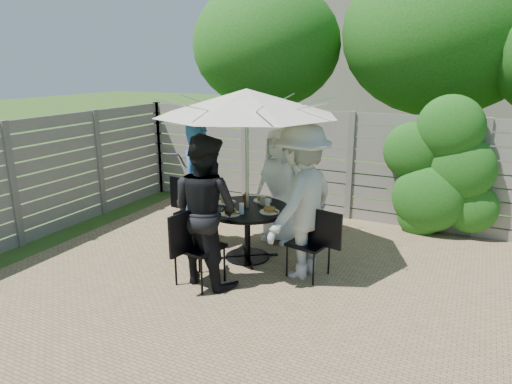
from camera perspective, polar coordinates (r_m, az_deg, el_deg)
The scene contains 21 objects.
backyard_envelope at distance 14.82m, azimuth 19.99°, elevation 14.91°, with size 60.00×60.00×5.00m.
patio_table at distance 6.18m, azimuth -1.09°, elevation -3.91°, with size 1.30×1.30×0.74m.
umbrella at distance 5.84m, azimuth -1.17°, elevation 11.16°, with size 2.73×2.73×2.30m.
chair_back at distance 7.01m, azimuth 3.68°, elevation -3.54°, with size 0.55×0.72×0.95m.
person_back at distance 6.73m, azimuth 3.14°, elevation 0.76°, with size 0.84×0.55×1.72m, color white.
chair_left at distance 6.85m, azimuth -7.58°, elevation -4.04°, with size 0.73×0.52×0.98m.
person_left at distance 6.58m, azimuth -6.90°, elevation 0.74°, with size 0.66×0.43×1.82m, color #235A98.
chair_front at distance 5.58m, azimuth -7.12°, elevation -8.71°, with size 0.55×0.75×1.00m.
person_front at distance 5.45m, azimuth -6.36°, elevation -2.32°, with size 0.89×0.70×1.84m, color black.
chair_right at distance 5.79m, azimuth 6.66°, elevation -8.03°, with size 0.70×0.52×0.92m.
person_right at distance 5.61m, azimuth 5.69°, elevation -1.21°, with size 1.26×0.72×1.94m, color #B6B5B1.
plate_back at distance 6.38m, azimuth 0.84°, elevation -0.92°, with size 0.26×0.26×0.06m.
plate_left at distance 6.32m, azimuth -3.71°, elevation -1.13°, with size 0.26×0.26×0.06m.
plate_front at distance 5.84m, azimuth -3.23°, elevation -2.57°, with size 0.26×0.26×0.06m.
plate_right at distance 5.91m, azimuth 1.69°, elevation -2.33°, with size 0.26×0.26×0.06m.
glass_left at distance 6.17m, azimuth -3.62°, elevation -1.12°, with size 0.07×0.07×0.14m, color silver.
glass_front at distance 5.83m, azimuth -1.81°, elevation -2.09°, with size 0.07×0.07×0.14m, color silver.
glass_right at distance 6.03m, azimuth 1.47°, elevation -1.49°, with size 0.07×0.07×0.14m, color silver.
syrup_jug at distance 6.16m, azimuth -1.27°, elevation -1.01°, with size 0.09×0.09×0.16m, color #59280C.
coffee_cup at distance 6.21m, azimuth 0.85°, elevation -1.06°, with size 0.08×0.08×0.12m, color #C6B293.
bicycle at distance 8.67m, azimuth -7.04°, elevation 1.94°, with size 0.72×2.07×1.09m, color #333338.
Camera 1 is at (1.90, -4.42, 2.61)m, focal length 32.00 mm.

